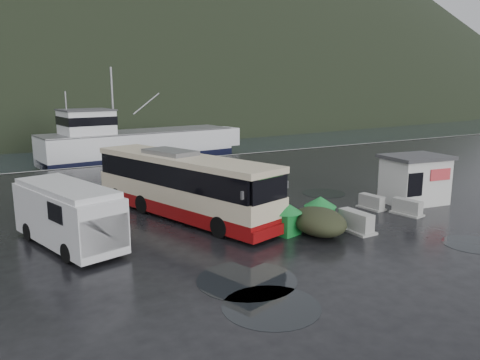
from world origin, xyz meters
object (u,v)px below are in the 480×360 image
dome_tent (318,234)px  jersey_barrier_a (407,215)px  ticket_kiosk (413,203)px  jersey_barrier_b (355,231)px  fishing_trawler (140,148)px  waste_bin_left (286,234)px  jersey_barrier_c (371,209)px  white_van (70,245)px  waste_bin_right (319,228)px  coach_bus (184,216)px

dome_tent → jersey_barrier_a: size_ratio=1.91×
ticket_kiosk → jersey_barrier_b: ticket_kiosk is taller
fishing_trawler → jersey_barrier_a: bearing=-90.4°
waste_bin_left → jersey_barrier_c: bearing=10.9°
ticket_kiosk → jersey_barrier_c: ticket_kiosk is taller
white_van → jersey_barrier_c: bearing=-22.4°
dome_tent → fishing_trawler: bearing=85.5°
white_van → fishing_trawler: 30.09m
waste_bin_left → waste_bin_right: bearing=-1.1°
jersey_barrier_a → jersey_barrier_b: bearing=-170.0°
waste_bin_right → jersey_barrier_b: 1.58m
ticket_kiosk → jersey_barrier_a: bearing=-138.9°
waste_bin_left → jersey_barrier_c: (6.30, 1.22, 0.00)m
waste_bin_left → jersey_barrier_a: size_ratio=0.92×
dome_tent → jersey_barrier_a: 5.79m
fishing_trawler → waste_bin_left: bearing=-103.3°
waste_bin_left → jersey_barrier_c: size_ratio=0.97×
dome_tent → jersey_barrier_c: dome_tent is taller
ticket_kiosk → jersey_barrier_b: (-6.29, -2.18, 0.00)m
jersey_barrier_b → jersey_barrier_a: bearing=10.0°
white_van → jersey_barrier_c: (14.62, -1.92, 0.00)m
white_van → ticket_kiosk: (17.50, -2.17, 0.00)m
waste_bin_left → fishing_trawler: (3.66, 30.73, 0.00)m
waste_bin_right → dome_tent: 0.93m
waste_bin_left → fishing_trawler: size_ratio=0.06×
coach_bus → ticket_kiosk: (11.84, -3.89, 0.00)m
white_van → jersey_barrier_c: 14.75m
coach_bus → dome_tent: size_ratio=3.87×
jersey_barrier_c → ticket_kiosk: bearing=-4.9°
ticket_kiosk → fishing_trawler: 30.27m
waste_bin_right → jersey_barrier_c: bearing=15.6°
jersey_barrier_a → fishing_trawler: 31.40m
jersey_barrier_b → dome_tent: bearing=164.0°
coach_bus → ticket_kiosk: bearing=-34.3°
waste_bin_right → jersey_barrier_b: size_ratio=0.81×
dome_tent → fishing_trawler: fishing_trawler is taller
white_van → dome_tent: bearing=-37.0°
jersey_barrier_c → white_van: bearing=172.5°
coach_bus → jersey_barrier_a: 11.03m
waste_bin_left → ticket_kiosk: size_ratio=0.42×
white_van → ticket_kiosk: bearing=-21.9°
dome_tent → waste_bin_right: bearing=48.0°
ticket_kiosk → fishing_trawler: size_ratio=0.14×
white_van → ticket_kiosk: 17.63m
white_van → coach_bus: bearing=2.0°
dome_tent → jersey_barrier_b: (1.68, -0.48, 0.00)m
waste_bin_left → jersey_barrier_a: bearing=-4.0°
coach_bus → jersey_barrier_a: size_ratio=7.40×
waste_bin_left → coach_bus: bearing=118.7°
jersey_barrier_b → white_van: bearing=158.8°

